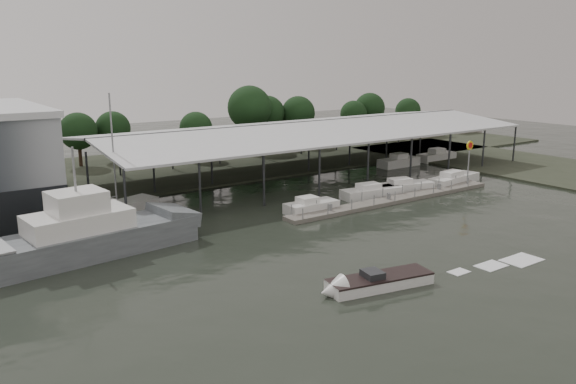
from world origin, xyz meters
TOP-DOWN VIEW (x-y plane):
  - ground at (0.00, 0.00)m, footprint 200.00×200.00m
  - land_strip_far at (0.00, 42.00)m, footprint 140.00×30.00m
  - land_strip_east at (45.00, 10.00)m, footprint 20.00×60.00m
  - covered_boat_shed at (17.00, 28.00)m, footprint 58.24×24.00m
  - floating_dock at (15.00, 10.00)m, footprint 28.00×2.00m
  - shell_fuel_sign at (27.00, 9.99)m, footprint 1.10×0.18m
  - distant_commercial_buildings at (59.03, 44.69)m, footprint 22.00×8.00m
  - grey_trawler at (-16.30, 11.66)m, footprint 17.09×6.44m
  - white_sailboat at (-11.71, 21.55)m, footprint 9.61×5.45m
  - speedboat_underway at (-3.41, -5.80)m, footprint 18.89×5.52m
  - moored_cruiser_0 at (4.93, 11.70)m, footprint 5.50×2.25m
  - moored_cruiser_1 at (14.08, 12.74)m, footprint 7.33×3.19m
  - moored_cruiser_2 at (18.85, 12.67)m, footprint 7.53×3.85m
  - moored_cruiser_3 at (27.11, 12.05)m, footprint 8.34×3.26m
  - horizon_tree_line at (24.48, 47.97)m, footprint 67.62×10.50m

SIDE VIEW (x-z plane):
  - ground at x=0.00m, z-range 0.00..0.00m
  - land_strip_far at x=0.00m, z-range -0.05..0.25m
  - land_strip_east at x=45.00m, z-range -0.05..0.25m
  - floating_dock at x=15.00m, z-range -0.50..0.90m
  - speedboat_underway at x=-3.41m, z-range -0.61..1.39m
  - moored_cruiser_0 at x=4.93m, z-range -0.24..1.46m
  - moored_cruiser_1 at x=14.08m, z-range -0.24..1.46m
  - moored_cruiser_2 at x=18.85m, z-range -0.24..1.46m
  - moored_cruiser_3 at x=27.11m, z-range -0.24..1.46m
  - white_sailboat at x=-11.71m, z-range -5.35..6.64m
  - grey_trawler at x=-16.30m, z-range -2.84..6.00m
  - distant_commercial_buildings at x=59.03m, z-range -0.16..3.84m
  - shell_fuel_sign at x=27.00m, z-range 1.15..6.70m
  - horizon_tree_line at x=24.48m, z-range 0.42..11.16m
  - covered_boat_shed at x=17.00m, z-range 2.65..9.61m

